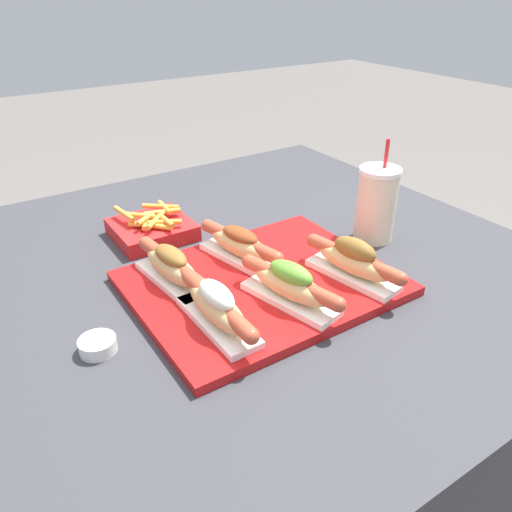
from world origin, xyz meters
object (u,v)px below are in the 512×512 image
Objects in this scene: hot_dog_2 at (354,261)px; hot_dog_3 at (172,266)px; hot_dog_4 at (240,245)px; sauce_bowl at (98,345)px; drink_cup at (376,204)px; fries_basket at (152,228)px; serving_tray at (262,283)px; hot_dog_1 at (290,285)px; hot_dog_0 at (217,307)px.

hot_dog_2 is 0.33m from hot_dog_3.
hot_dog_3 is 0.15m from hot_dog_4.
sauce_bowl is 0.26× the size of drink_cup.
sauce_bowl is 0.39m from fries_basket.
hot_dog_4 is at bearing 86.21° from serving_tray.
drink_cup is at bearing 5.69° from serving_tray.
hot_dog_4 is 0.32m from drink_cup.
drink_cup is at bearing 3.96° from sauce_bowl.
hot_dog_3 is at bearing 28.38° from sauce_bowl.
hot_dog_1 is 0.98× the size of drink_cup.
hot_dog_0 reaches higher than sauce_bowl.
hot_dog_3 is 3.81× the size of sauce_bowl.
sauce_bowl is at bearing -177.79° from serving_tray.
hot_dog_3 reaches higher than serving_tray.
sauce_bowl is (-0.18, 0.06, -0.04)m from hot_dog_0.
drink_cup is (0.46, -0.05, 0.03)m from hot_dog_3.
hot_dog_0 reaches higher than serving_tray.
drink_cup is at bearing 20.58° from hot_dog_1.
hot_dog_0 is 0.22m from hot_dog_4.
hot_dog_3 is 0.46m from drink_cup.
drink_cup is (0.31, -0.05, 0.03)m from hot_dog_4.
drink_cup reaches higher than hot_dog_1.
hot_dog_2 is at bearing -30.41° from hot_dog_3.
hot_dog_3 is (-0.14, 0.17, -0.00)m from hot_dog_1.
hot_dog_4 is at bearing 128.85° from hot_dog_2.
sauce_bowl is at bearing 170.66° from hot_dog_2.
sauce_bowl is (-0.32, 0.08, -0.04)m from hot_dog_1.
hot_dog_0 is 0.19m from sauce_bowl.
hot_dog_0 reaches higher than fries_basket.
hot_dog_1 reaches higher than sauce_bowl.
sauce_bowl is 0.64m from drink_cup.
drink_cup is at bearing -34.06° from fries_basket.
hot_dog_4 reaches higher than fries_basket.
hot_dog_0 is at bearing -151.00° from serving_tray.
fries_basket is at bearing 113.11° from hot_dog_4.
hot_dog_1 is at bearing -91.98° from hot_dog_4.
hot_dog_3 is (-0.01, 0.16, -0.00)m from hot_dog_0.
serving_tray is 0.16m from hot_dog_0.
hot_dog_4 is (-0.14, 0.17, -0.00)m from hot_dog_2.
fries_basket is (-0.09, 0.22, -0.03)m from hot_dog_4.
fries_basket is at bearing 102.66° from hot_dog_1.
hot_dog_0 is 0.47m from drink_cup.
hot_dog_1 is 1.32× the size of fries_basket.
hot_dog_4 is at bearing 48.47° from hot_dog_0.
hot_dog_0 is 1.00× the size of drink_cup.
drink_cup is (0.63, 0.04, 0.07)m from sauce_bowl.
hot_dog_4 is 0.34m from sauce_bowl.
hot_dog_1 is 3.73× the size of sauce_bowl.
hot_dog_2 is at bearing -2.44° from hot_dog_0.
hot_dog_0 is at bearing -87.80° from hot_dog_3.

